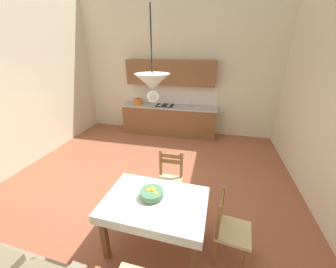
# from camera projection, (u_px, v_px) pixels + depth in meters

# --- Properties ---
(ground_plane) EXTENTS (6.37, 6.83, 0.10)m
(ground_plane) POSITION_uv_depth(u_px,v_px,m) (144.00, 191.00, 3.88)
(ground_plane) COLOR #99563D
(wall_back) EXTENTS (6.37, 0.12, 4.23)m
(wall_back) POSITION_uv_depth(u_px,v_px,m) (177.00, 62.00, 5.87)
(wall_back) COLOR beige
(wall_back) RESTS_ON ground_plane
(kitchen_cabinetry) EXTENTS (2.85, 0.63, 2.20)m
(kitchen_cabinetry) POSITION_uv_depth(u_px,v_px,m) (169.00, 107.00, 6.10)
(kitchen_cabinetry) COLOR brown
(kitchen_cabinetry) RESTS_ON ground_plane
(dining_table) EXTENTS (1.32, 0.92, 0.75)m
(dining_table) POSITION_uv_depth(u_px,v_px,m) (155.00, 209.00, 2.56)
(dining_table) COLOR brown
(dining_table) RESTS_ON ground_plane
(dining_chair_kitchen_side) EXTENTS (0.42, 0.42, 0.93)m
(dining_chair_kitchen_side) POSITION_uv_depth(u_px,v_px,m) (169.00, 181.00, 3.38)
(dining_chair_kitchen_side) COLOR #D1BC89
(dining_chair_kitchen_side) RESTS_ON ground_plane
(dining_chair_window_side) EXTENTS (0.47, 0.47, 0.93)m
(dining_chair_window_side) POSITION_uv_depth(u_px,v_px,m) (230.00, 229.00, 2.47)
(dining_chair_window_side) COLOR #D1BC89
(dining_chair_window_side) RESTS_ON ground_plane
(fruit_bowl) EXTENTS (0.30, 0.30, 0.12)m
(fruit_bowl) POSITION_uv_depth(u_px,v_px,m) (152.00, 193.00, 2.54)
(fruit_bowl) COLOR #4C7F5B
(fruit_bowl) RESTS_ON dining_table
(pendant_lamp) EXTENTS (0.32, 0.32, 0.81)m
(pendant_lamp) POSITION_uv_depth(u_px,v_px,m) (152.00, 83.00, 1.82)
(pendant_lamp) COLOR black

